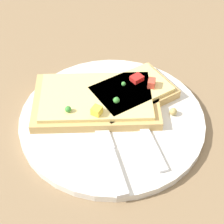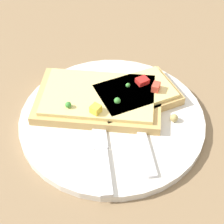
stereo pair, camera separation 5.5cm
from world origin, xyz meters
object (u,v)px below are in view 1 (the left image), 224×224
Objects in this scene: knife at (107,145)px; pizza_slice_main at (96,100)px; pizza_slice_corner at (131,92)px; plate at (112,119)px; fork at (135,110)px.

knife is 0.09m from pizza_slice_main.
knife is at bearing 99.34° from pizza_slice_main.
pizza_slice_corner is (0.09, -0.06, 0.01)m from knife.
pizza_slice_main and pizza_slice_corner have the same top height.
plate is 1.32× the size of pizza_slice_main.
knife is 0.95× the size of pizza_slice_main.
pizza_slice_main is (0.09, -0.00, 0.01)m from knife.
fork is at bearing -45.60° from knife.
fork is 0.03m from pizza_slice_corner.
pizza_slice_main reaches higher than plate.
plate is at bearing -157.79° from pizza_slice_corner.
fork reaches higher than plate.
plate is 1.30× the size of fork.
plate is 0.06m from knife.
plate is 1.39× the size of knife.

